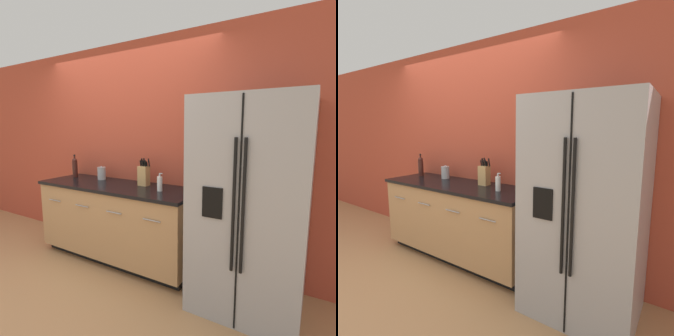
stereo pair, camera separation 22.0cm
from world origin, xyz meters
TOP-DOWN VIEW (x-y plane):
  - ground_plane at (0.00, 0.00)m, footprint 14.00×14.00m
  - wall_back at (0.00, 1.28)m, footprint 10.00×0.05m
  - counter_unit at (0.12, 0.94)m, footprint 1.99×0.64m
  - refrigerator at (1.68, 0.86)m, footprint 0.90×0.79m
  - knife_block at (0.43, 1.06)m, footprint 0.13×0.09m
  - wine_bottle at (-0.69, 1.03)m, footprint 0.07×0.07m
  - soap_dispenser at (0.73, 0.92)m, footprint 0.06×0.06m
  - steel_canister at (-0.26, 1.08)m, footprint 0.11×0.11m

SIDE VIEW (x-z plane):
  - ground_plane at x=0.00m, z-range 0.00..0.00m
  - counter_unit at x=0.12m, z-range 0.01..0.92m
  - refrigerator at x=1.68m, z-range 0.00..1.83m
  - soap_dispenser at x=0.73m, z-range 0.90..1.09m
  - steel_canister at x=-0.26m, z-range 0.91..1.08m
  - knife_block at x=0.43m, z-range 0.88..1.20m
  - wine_bottle at x=-0.69m, z-range 0.90..1.20m
  - wall_back at x=0.00m, z-range 0.00..2.60m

